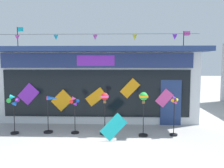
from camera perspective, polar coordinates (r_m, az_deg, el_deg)
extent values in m
plane|color=#ADAAA5|center=(7.75, -3.66, -15.75)|extent=(80.00, 80.00, 0.00)
cube|color=silver|center=(12.54, -2.93, -0.03)|extent=(9.16, 4.10, 3.22)
cube|color=navy|center=(12.00, -3.18, 7.89)|extent=(9.56, 5.11, 0.20)
cube|color=navy|center=(10.41, -3.95, 5.65)|extent=(8.43, 0.08, 0.65)
cube|color=purple|center=(10.38, -3.96, 5.66)|extent=(1.65, 0.04, 0.45)
cube|color=black|center=(10.51, -3.89, -2.27)|extent=(8.24, 0.06, 2.09)
cube|color=navy|center=(10.75, 13.95, -4.38)|extent=(0.90, 0.07, 2.00)
cube|color=purple|center=(11.17, -19.46, -2.30)|extent=(1.00, 0.03, 1.01)
cube|color=orange|center=(10.76, -11.92, -3.89)|extent=(1.00, 0.03, 1.00)
cube|color=orange|center=(10.47, -3.92, -3.10)|extent=(0.94, 0.03, 0.87)
cube|color=orange|center=(10.38, 4.35, -1.03)|extent=(0.89, 0.03, 0.90)
cube|color=#EA4CA3|center=(10.60, 12.49, -3.33)|extent=(0.82, 0.03, 0.85)
cylinder|color=black|center=(10.32, -4.08, 11.91)|extent=(8.79, 0.01, 0.01)
cone|color=#EA4CA3|center=(11.17, -21.84, 10.32)|extent=(0.20, 0.20, 0.22)
cone|color=#19B7BC|center=(10.61, -13.33, 10.84)|extent=(0.20, 0.20, 0.22)
cone|color=#EA4CA3|center=(10.30, -4.07, 11.13)|extent=(0.20, 0.20, 0.22)
cone|color=yellow|center=(10.27, 5.51, 11.14)|extent=(0.20, 0.20, 0.22)
cone|color=purple|center=(10.50, 14.89, 10.86)|extent=(0.20, 0.20, 0.22)
cylinder|color=black|center=(13.62, -21.76, 10.15)|extent=(0.04, 0.04, 1.19)
cube|color=#19B7BC|center=(13.60, -21.20, 12.18)|extent=(0.32, 0.02, 0.22)
cylinder|color=black|center=(12.91, 16.85, 10.04)|extent=(0.04, 0.04, 0.94)
cube|color=#EA4CA3|center=(12.99, 17.59, 11.55)|extent=(0.32, 0.02, 0.22)
cylinder|color=black|center=(10.14, -22.36, -10.84)|extent=(0.31, 0.31, 0.06)
cylinder|color=black|center=(9.98, -22.49, -7.35)|extent=(0.03, 0.03, 1.32)
cylinder|color=black|center=(9.83, -22.72, -3.63)|extent=(0.06, 0.04, 0.06)
cone|color=purple|center=(9.78, -22.06, -3.66)|extent=(0.18, 0.19, 0.18)
cone|color=#19B7BC|center=(9.81, -22.75, -2.91)|extent=(0.19, 0.18, 0.18)
cone|color=green|center=(9.88, -23.39, -3.61)|extent=(0.18, 0.19, 0.18)
cone|color=blue|center=(9.85, -22.70, -4.35)|extent=(0.19, 0.18, 0.18)
cylinder|color=black|center=(9.86, -15.08, -11.08)|extent=(0.36, 0.36, 0.06)
cylinder|color=black|center=(9.69, -15.18, -7.33)|extent=(0.03, 0.03, 1.38)
cone|color=blue|center=(9.51, -14.07, -3.33)|extent=(0.44, 0.22, 0.16)
cylinder|color=#EA4CA3|center=(9.57, -15.28, -3.30)|extent=(0.03, 0.16, 0.16)
cylinder|color=black|center=(9.56, -8.87, -11.48)|extent=(0.30, 0.30, 0.06)
cylinder|color=black|center=(9.40, -8.93, -7.93)|extent=(0.03, 0.03, 1.28)
cylinder|color=black|center=(9.24, -9.03, -4.13)|extent=(0.06, 0.04, 0.06)
cone|color=blue|center=(9.22, -8.39, -4.14)|extent=(0.15, 0.16, 0.15)
cone|color=#EA4CA3|center=(9.22, -9.04, -3.48)|extent=(0.16, 0.15, 0.15)
cone|color=red|center=(9.26, -9.67, -4.12)|extent=(0.15, 0.16, 0.15)
cone|color=purple|center=(9.25, -9.02, -4.77)|extent=(0.16, 0.15, 0.15)
cylinder|color=black|center=(9.36, -1.73, -11.78)|extent=(0.39, 0.39, 0.06)
cylinder|color=black|center=(9.20, -1.74, -8.00)|extent=(0.03, 0.03, 1.33)
sphere|color=red|center=(9.04, -1.75, -3.02)|extent=(0.29, 0.29, 0.29)
cube|color=#EA4CA3|center=(9.04, -1.75, -3.02)|extent=(0.29, 0.29, 0.06)
cube|color=brown|center=(9.07, -1.75, -4.29)|extent=(0.10, 0.10, 0.10)
cylinder|color=black|center=(9.21, 7.50, -12.12)|extent=(0.35, 0.35, 0.06)
cylinder|color=black|center=(9.03, 7.55, -8.20)|extent=(0.03, 0.03, 1.36)
sphere|color=green|center=(8.87, 7.62, -2.96)|extent=(0.31, 0.31, 0.31)
cube|color=orange|center=(8.87, 7.62, -2.96)|extent=(0.32, 0.32, 0.07)
cube|color=brown|center=(8.91, 7.60, -4.34)|extent=(0.10, 0.10, 0.10)
cylinder|color=black|center=(9.49, 14.60, -11.72)|extent=(0.29, 0.29, 0.06)
cylinder|color=black|center=(9.32, 14.69, -7.89)|extent=(0.03, 0.03, 1.36)
cylinder|color=black|center=(9.15, 14.85, -3.78)|extent=(0.06, 0.04, 0.06)
cone|color=yellow|center=(9.17, 15.40, -3.77)|extent=(0.13, 0.14, 0.13)
cone|color=purple|center=(9.13, 14.86, -3.22)|extent=(0.14, 0.13, 0.13)
cone|color=orange|center=(9.13, 14.30, -3.79)|extent=(0.13, 0.14, 0.13)
cone|color=#EA4CA3|center=(9.16, 14.84, -4.34)|extent=(0.14, 0.13, 0.13)
cube|color=#19B7BC|center=(8.51, 0.40, -10.29)|extent=(0.98, 0.25, 0.98)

